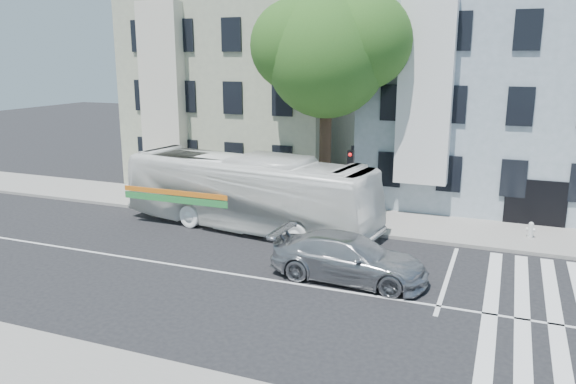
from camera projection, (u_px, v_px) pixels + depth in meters
The scene contains 10 objects.
ground at pixel (249, 277), 19.66m from camera, with size 120.00×120.00×0.00m, color black.
sidewalk_far at pixel (321, 216), 26.87m from camera, with size 80.00×4.00×0.15m, color gray.
building_left at pixel (250, 90), 34.43m from camera, with size 12.00×10.00×11.00m, color #999E84.
building_right at pixel (491, 96), 29.39m from camera, with size 12.00×10.00×11.00m, color #8A9CA4.
street_tree at pixel (330, 49), 25.69m from camera, with size 7.30×5.90×11.10m.
bus at pixel (248, 192), 24.86m from camera, with size 12.01×2.81×3.34m, color white.
sedan at pixel (349, 258), 19.25m from camera, with size 5.43×2.21×1.57m, color #A6A8AD.
hedge at pixel (241, 208), 26.58m from camera, with size 8.50×0.84×0.70m, color #33611F, non-canonical shape.
traffic_signal at pixel (351, 178), 23.72m from camera, with size 0.41×0.52×3.88m.
fire_hydrant at pixel (531, 229), 23.37m from camera, with size 0.38×0.22×0.67m.
Camera 1 is at (8.10, -16.59, 7.50)m, focal length 35.00 mm.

